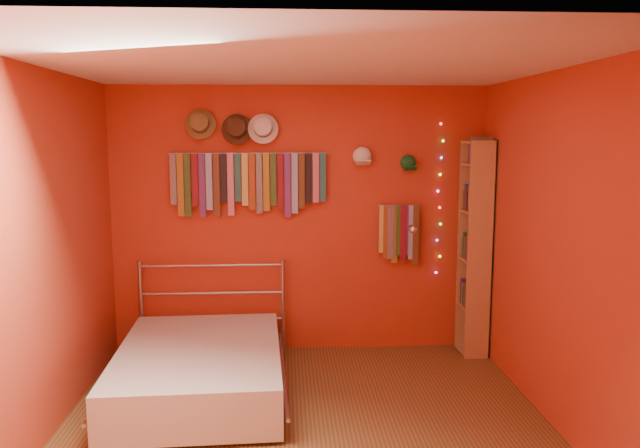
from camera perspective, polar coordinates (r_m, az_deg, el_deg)
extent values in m
plane|color=brown|center=(4.56, -1.21, -18.61)|extent=(3.50, 3.50, 0.00)
cube|color=#AC391B|center=(5.87, -1.85, 0.33)|extent=(3.50, 0.02, 2.50)
cube|color=#AC391B|center=(4.55, 21.36, -2.56)|extent=(0.02, 3.50, 2.50)
cube|color=#AC391B|center=(4.44, -24.47, -2.98)|extent=(0.02, 3.50, 2.50)
cube|color=white|center=(4.09, -1.32, 14.45)|extent=(3.50, 3.50, 0.02)
cylinder|color=#A6A7AB|center=(5.77, -6.59, 6.45)|extent=(1.45, 0.01, 0.01)
cube|color=navy|center=(5.86, -13.28, 4.02)|extent=(0.06, 0.01, 0.47)
cube|color=#92621A|center=(5.84, -12.64, 3.50)|extent=(0.06, 0.01, 0.57)
cube|color=#1D461C|center=(5.83, -12.02, 3.47)|extent=(0.06, 0.01, 0.58)
cube|color=maroon|center=(5.83, -11.38, 4.00)|extent=(0.06, 0.01, 0.48)
cube|color=#3A1967|center=(5.81, -10.74, 3.48)|extent=(0.06, 0.01, 0.59)
cube|color=#75A4D1|center=(5.80, -10.11, 3.81)|extent=(0.06, 0.01, 0.52)
cube|color=#51281B|center=(5.80, -9.45, 3.48)|extent=(0.06, 0.01, 0.59)
cube|color=black|center=(5.79, -8.83, 4.17)|extent=(0.06, 0.01, 0.45)
cube|color=#C26190|center=(5.78, -8.17, 3.58)|extent=(0.06, 0.01, 0.57)
cube|color=#19574D|center=(5.78, -7.53, 4.23)|extent=(0.06, 0.01, 0.44)
cube|color=#C6C04F|center=(5.77, -6.89, 4.06)|extent=(0.06, 0.01, 0.48)
cube|color=maroon|center=(5.76, -6.24, 3.86)|extent=(0.06, 0.01, 0.52)
cube|color=navy|center=(5.77, -5.58, 3.70)|extent=(0.06, 0.01, 0.56)
cube|color=olive|center=(5.76, -4.94, 3.82)|extent=(0.06, 0.01, 0.53)
cube|color=#24461C|center=(5.76, -4.29, 4.06)|extent=(0.06, 0.01, 0.48)
cube|color=maroon|center=(5.77, -3.64, 3.88)|extent=(0.06, 0.01, 0.52)
cube|color=#481B6E|center=(5.76, -2.98, 3.55)|extent=(0.06, 0.01, 0.59)
cube|color=#7495CF|center=(5.76, -2.33, 3.72)|extent=(0.06, 0.01, 0.56)
cube|color=#452F17|center=(5.77, -1.69, 3.95)|extent=(0.06, 0.01, 0.51)
cube|color=black|center=(5.76, -1.04, 4.17)|extent=(0.06, 0.01, 0.47)
cube|color=#BA5D77|center=(5.76, -0.38, 4.23)|extent=(0.06, 0.01, 0.45)
cube|color=#1B555E|center=(5.78, 0.26, 4.28)|extent=(0.06, 0.01, 0.45)
cylinder|color=#A6A7AB|center=(5.90, 7.25, 1.72)|extent=(0.40, 0.01, 0.01)
cube|color=gold|center=(5.89, 5.70, -0.48)|extent=(0.06, 0.01, 0.45)
cube|color=maroon|center=(5.90, 6.09, -0.75)|extent=(0.06, 0.01, 0.51)
cube|color=#191458|center=(5.90, 6.48, -0.76)|extent=(0.06, 0.01, 0.51)
cube|color=olive|center=(5.92, 6.84, -0.93)|extent=(0.06, 0.01, 0.55)
cube|color=#28471C|center=(5.91, 7.24, -0.61)|extent=(0.06, 0.01, 0.48)
cube|color=maroon|center=(5.92, 7.62, -0.86)|extent=(0.06, 0.01, 0.53)
cube|color=#531A69|center=(5.93, 7.99, -0.55)|extent=(0.06, 0.01, 0.47)
cube|color=#7A93D9|center=(5.94, 8.37, -0.78)|extent=(0.06, 0.01, 0.52)
cube|color=#52391B|center=(5.95, 8.76, -1.05)|extent=(0.06, 0.01, 0.57)
cylinder|color=brown|center=(5.80, -10.88, 8.93)|extent=(0.28, 0.07, 0.27)
cylinder|color=brown|center=(5.75, -10.94, 9.05)|extent=(0.16, 0.14, 0.18)
cylinder|color=#332314|center=(5.78, -10.91, 8.99)|extent=(0.17, 0.06, 0.17)
cylinder|color=#402716|center=(5.77, -7.58, 8.57)|extent=(0.28, 0.07, 0.28)
cylinder|color=#402716|center=(5.72, -7.62, 8.69)|extent=(0.17, 0.14, 0.19)
cylinder|color=black|center=(5.74, -7.60, 8.63)|extent=(0.17, 0.06, 0.17)
cylinder|color=white|center=(5.75, -5.22, 8.67)|extent=(0.28, 0.07, 0.27)
cylinder|color=white|center=(5.71, -5.24, 8.79)|extent=(0.16, 0.14, 0.18)
cylinder|color=black|center=(5.73, -5.23, 8.73)|extent=(0.17, 0.06, 0.17)
ellipsoid|color=white|center=(5.81, 3.87, 6.20)|extent=(0.18, 0.13, 0.18)
cube|color=white|center=(5.70, 4.00, 5.62)|extent=(0.13, 0.09, 0.05)
ellipsoid|color=#16662A|center=(5.88, 8.06, 5.57)|extent=(0.16, 0.12, 0.16)
cube|color=#16662A|center=(5.79, 8.24, 5.04)|extent=(0.12, 0.09, 0.05)
sphere|color=#FF3333|center=(5.95, 11.00, 8.99)|extent=(0.02, 0.02, 0.02)
sphere|color=#33FF4C|center=(5.96, 11.19, 7.47)|extent=(0.02, 0.02, 0.02)
sphere|color=#4C66FF|center=(5.96, 11.04, 5.97)|extent=(0.02, 0.02, 0.02)
sphere|color=yellow|center=(5.96, 10.93, 4.47)|extent=(0.02, 0.02, 0.02)
sphere|color=#FF4CCC|center=(5.97, 10.73, 2.97)|extent=(0.02, 0.02, 0.02)
sphere|color=#FF3333|center=(5.99, 10.88, 1.48)|extent=(0.02, 0.02, 0.02)
sphere|color=#33FF4C|center=(6.02, 10.95, 0.00)|extent=(0.02, 0.02, 0.02)
sphere|color=#4C66FF|center=(6.03, 10.65, -1.47)|extent=(0.02, 0.02, 0.02)
sphere|color=yellow|center=(6.07, 10.90, -2.93)|extent=(0.02, 0.02, 0.02)
sphere|color=#FF4CCC|center=(6.09, 10.56, -4.38)|extent=(0.02, 0.02, 0.02)
cylinder|color=#A6A7AB|center=(5.97, 7.99, -0.33)|extent=(0.04, 0.03, 0.04)
cylinder|color=#A6A7AB|center=(5.84, 8.24, -0.20)|extent=(0.02, 0.28, 0.09)
sphere|color=white|center=(5.70, 8.52, -0.52)|extent=(0.08, 0.08, 0.08)
cube|color=#AF734F|center=(5.81, 14.47, -2.52)|extent=(0.24, 0.02, 2.00)
cube|color=#AF734F|center=(6.11, 13.57, -1.96)|extent=(0.24, 0.02, 2.00)
cube|color=#AF734F|center=(5.99, 15.06, -2.21)|extent=(0.02, 0.34, 2.00)
cube|color=#AF734F|center=(6.21, 13.69, -11.17)|extent=(0.24, 0.32, 0.02)
cube|color=#AF734F|center=(6.08, 13.82, -7.34)|extent=(0.24, 0.32, 0.02)
cube|color=#AF734F|center=(5.97, 13.97, -3.17)|extent=(0.24, 0.32, 0.02)
cube|color=#AF734F|center=(5.90, 14.12, 1.11)|extent=(0.24, 0.32, 0.02)
cube|color=#AF734F|center=(5.87, 14.27, 5.28)|extent=(0.24, 0.32, 0.02)
cube|color=#AF734F|center=(5.86, 14.34, 7.23)|extent=(0.24, 0.32, 0.02)
cylinder|color=#A6A7AB|center=(6.09, -16.03, -7.42)|extent=(0.03, 0.03, 0.90)
cylinder|color=#A6A7AB|center=(5.93, -3.40, -7.51)|extent=(0.03, 0.03, 0.90)
cylinder|color=#A6A7AB|center=(6.01, -9.76, -8.59)|extent=(1.32, 0.02, 0.02)
cylinder|color=#A6A7AB|center=(5.94, -9.82, -6.24)|extent=(1.32, 0.02, 0.02)
cylinder|color=#A6A7AB|center=(5.88, -9.89, -3.75)|extent=(1.32, 0.02, 0.02)
cube|color=beige|center=(5.16, -10.94, -12.91)|extent=(1.33, 1.84, 0.36)
cylinder|color=#A6A7AB|center=(5.29, -18.21, -12.86)|extent=(0.10, 1.79, 0.03)
cylinder|color=#A6A7AB|center=(5.12, -3.40, -13.18)|extent=(0.10, 1.79, 0.03)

